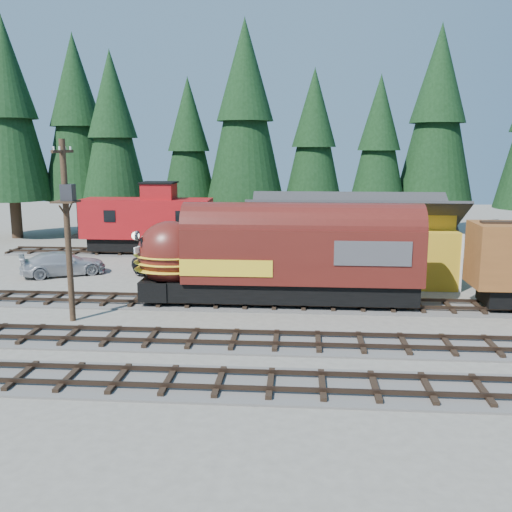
# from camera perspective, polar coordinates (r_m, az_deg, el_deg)

# --- Properties ---
(ground) EXTENTS (120.00, 120.00, 0.00)m
(ground) POSITION_cam_1_polar(r_m,az_deg,el_deg) (26.66, 11.31, -7.35)
(ground) COLOR #6B665B
(ground) RESTS_ON ground
(track_spur) EXTENTS (32.00, 3.20, 0.33)m
(track_spur) POSITION_cam_1_polar(r_m,az_deg,el_deg) (44.43, -4.40, 0.21)
(track_spur) COLOR #4C4947
(track_spur) RESTS_ON ground
(depot) EXTENTS (12.80, 7.00, 5.30)m
(depot) POSITION_cam_1_polar(r_m,az_deg,el_deg) (36.19, 9.53, 2.32)
(depot) COLOR gold
(depot) RESTS_ON ground
(conifer_backdrop) EXTENTS (78.23, 24.32, 17.31)m
(conifer_backdrop) POSITION_cam_1_polar(r_m,az_deg,el_deg) (50.47, 10.49, 12.75)
(conifer_backdrop) COLOR black
(conifer_backdrop) RESTS_ON ground
(locomotive) EXTENTS (15.07, 3.00, 4.10)m
(locomotive) POSITION_cam_1_polar(r_m,az_deg,el_deg) (29.76, 1.51, -0.43)
(locomotive) COLOR black
(locomotive) RESTS_ON ground
(caboose) EXTENTS (9.96, 2.89, 5.18)m
(caboose) POSITION_cam_1_polar(r_m,az_deg,el_deg) (45.07, -10.75, 3.43)
(caboose) COLOR black
(caboose) RESTS_ON ground
(utility_pole) EXTENTS (1.09, 2.11, 8.60)m
(utility_pole) POSITION_cam_1_polar(r_m,az_deg,el_deg) (28.04, -18.35, 3.50)
(utility_pole) COLOR black
(utility_pole) RESTS_ON ground
(pickup_truck_a) EXTENTS (6.40, 4.90, 1.61)m
(pickup_truck_a) POSITION_cam_1_polar(r_m,az_deg,el_deg) (37.12, -7.94, -0.80)
(pickup_truck_a) COLOR black
(pickup_truck_a) RESTS_ON ground
(pickup_truck_b) EXTENTS (5.69, 4.45, 1.54)m
(pickup_truck_b) POSITION_cam_1_polar(r_m,az_deg,el_deg) (39.17, -18.73, -0.72)
(pickup_truck_b) COLOR #AEB0B6
(pickup_truck_b) RESTS_ON ground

